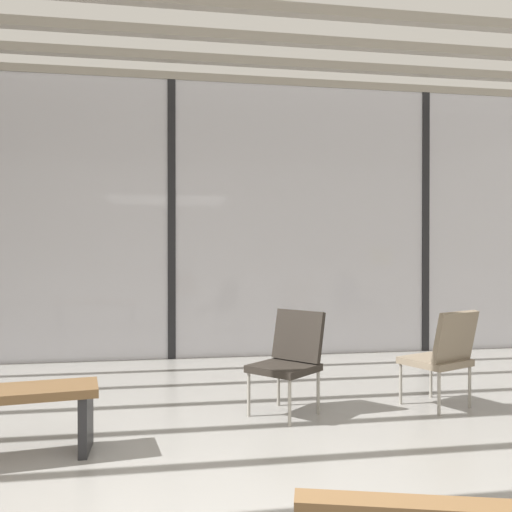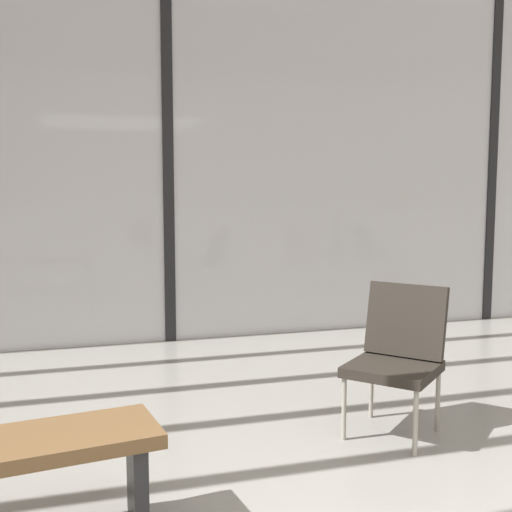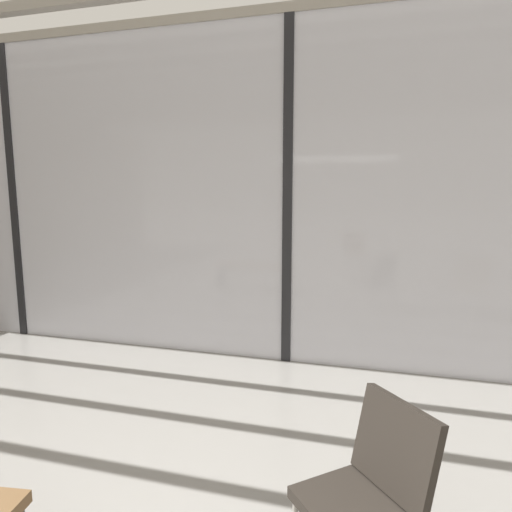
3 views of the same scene
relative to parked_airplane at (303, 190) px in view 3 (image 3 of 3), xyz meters
name	(u,v)px [view 3 (image 3 of 3)]	position (x,y,z in m)	size (l,w,h in m)	color
glass_curtain_wall	(288,196)	(0.60, -4.58, -0.05)	(14.00, 0.08, 3.60)	silver
window_mullion_0	(16,195)	(-2.90, -4.58, -0.05)	(0.10, 0.12, 3.60)	black
window_mullion_1	(288,196)	(0.60, -4.58, -0.05)	(0.10, 0.12, 3.60)	black
parked_airplane	(303,190)	(0.00, 0.00, 0.00)	(14.29, 3.70, 3.70)	silver
lounge_chair_1	(373,484)	(1.55, -7.22, -1.36)	(0.71, 0.71, 0.87)	#28231E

